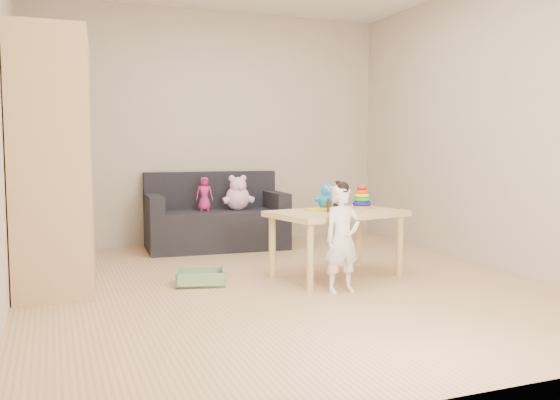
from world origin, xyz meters
name	(u,v)px	position (x,y,z in m)	size (l,w,h in m)	color
room	(286,119)	(0.00, 0.00, 1.30)	(4.50, 4.50, 4.50)	tan
wardrobe	(49,163)	(-1.72, 0.55, 0.97)	(0.54, 1.08, 1.94)	#EBB581
sofa	(216,229)	(-0.08, 1.82, 0.21)	(1.46, 0.73, 0.41)	black
play_table	(336,244)	(0.49, 0.09, 0.28)	(1.06, 0.67, 0.56)	#F0CB83
storage_bin	(201,277)	(-0.63, 0.23, 0.06)	(0.38, 0.29, 0.12)	gray
toddler	(342,240)	(0.30, -0.39, 0.39)	(0.29, 0.19, 0.79)	white
pink_bear	(238,195)	(0.15, 1.78, 0.57)	(0.28, 0.24, 0.32)	#FFBBE4
doll	(204,194)	(-0.21, 1.81, 0.59)	(0.18, 0.12, 0.35)	#C62572
ring_stacker	(362,199)	(0.82, 0.25, 0.63)	(0.17, 0.17, 0.19)	gold
brown_bottle	(338,196)	(0.64, 0.36, 0.66)	(0.08, 0.08, 0.23)	black
blue_plush	(326,196)	(0.48, 0.27, 0.67)	(0.18, 0.14, 0.22)	#1C8BFF
wooden_figure	(329,205)	(0.38, 0.01, 0.62)	(0.05, 0.04, 0.12)	#5A311B
yellow_book	(318,209)	(0.36, 0.18, 0.57)	(0.20, 0.20, 0.02)	yellow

